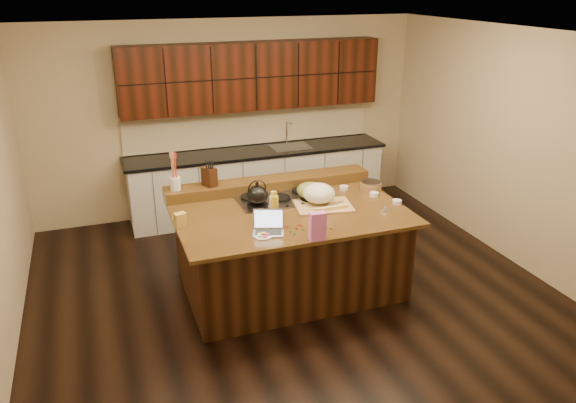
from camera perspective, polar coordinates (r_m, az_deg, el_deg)
name	(u,v)px	position (r m, az deg, el deg)	size (l,w,h in m)	color
room	(290,171)	(5.73, 0.17, 3.08)	(5.52, 5.02, 2.72)	black
island	(290,249)	(6.07, 0.16, -4.87)	(2.40, 1.60, 0.92)	black
back_ledge	(269,184)	(6.48, -1.93, 1.84)	(2.40, 0.30, 0.12)	black
cooktop	(280,199)	(6.14, -0.78, 0.25)	(0.92, 0.52, 0.05)	gray
back_counter	(256,146)	(7.95, -3.25, 5.63)	(3.70, 0.66, 2.40)	silver
kettle	(257,195)	(5.89, -3.14, 0.64)	(0.22, 0.22, 0.20)	black
green_bowl	(310,190)	(6.08, 2.28, 1.16)	(0.30, 0.30, 0.16)	olive
laptop	(268,226)	(5.38, -2.01, -2.53)	(0.36, 0.32, 0.21)	#B7B7BC
oil_bottle	(275,209)	(5.57, -1.34, -0.75)	(0.07, 0.07, 0.27)	yellow
vinegar_bottle	(273,208)	(5.62, -1.57, -0.64)	(0.06, 0.06, 0.25)	silver
wooden_tray	(320,196)	(5.98, 3.27, 0.54)	(0.65, 0.52, 0.24)	tan
ramekin_a	(374,194)	(6.33, 8.73, 0.73)	(0.10, 0.10, 0.04)	white
ramekin_b	(397,202)	(6.15, 11.01, -0.05)	(0.10, 0.10, 0.04)	white
ramekin_c	(344,188)	(6.48, 5.71, 1.37)	(0.10, 0.10, 0.04)	white
strainer_bowl	(371,187)	(6.49, 8.42, 1.51)	(0.24, 0.24, 0.09)	#996B3F
kitchen_timer	(385,208)	(5.92, 9.81, -0.69)	(0.08, 0.08, 0.07)	silver
pink_bag	(318,226)	(5.18, 3.02, -2.53)	(0.15, 0.08, 0.27)	#E46BC3
candy_plate	(263,236)	(5.30, -2.53, -3.52)	(0.18, 0.18, 0.01)	white
package_box	(180,220)	(5.54, -10.88, -1.91)	(0.11, 0.08, 0.15)	gold
utensil_crock	(175,184)	(6.22, -11.38, 1.80)	(0.12, 0.12, 0.14)	white
knife_block	(209,177)	(6.26, -8.00, 2.52)	(0.11, 0.17, 0.21)	black
gumdrop_0	(332,229)	(5.45, 4.48, -2.78)	(0.02, 0.02, 0.02)	red
gumdrop_1	(294,234)	(5.32, 0.66, -3.33)	(0.02, 0.02, 0.02)	#198C26
gumdrop_2	(299,225)	(5.52, 1.15, -2.39)	(0.02, 0.02, 0.02)	red
gumdrop_3	(312,222)	(5.58, 2.44, -2.09)	(0.02, 0.02, 0.02)	#198C26
gumdrop_4	(301,226)	(5.50, 1.37, -2.48)	(0.02, 0.02, 0.02)	red
gumdrop_5	(330,228)	(5.47, 4.28, -2.69)	(0.02, 0.02, 0.02)	#198C26
gumdrop_6	(281,231)	(5.37, -0.69, -3.06)	(0.02, 0.02, 0.02)	red
gumdrop_7	(324,228)	(5.45, 3.63, -2.74)	(0.02, 0.02, 0.02)	#198C26
gumdrop_8	(287,227)	(5.48, -0.08, -2.57)	(0.02, 0.02, 0.02)	red
gumdrop_9	(290,231)	(5.37, 0.20, -3.06)	(0.02, 0.02, 0.02)	#198C26
gumdrop_10	(323,225)	(5.52, 3.61, -2.42)	(0.02, 0.02, 0.02)	red
gumdrop_11	(303,229)	(5.42, 1.55, -2.85)	(0.02, 0.02, 0.02)	#198C26
gumdrop_12	(297,228)	(5.44, 0.88, -2.75)	(0.02, 0.02, 0.02)	red
gumdrop_13	(278,228)	(5.44, -1.01, -2.72)	(0.02, 0.02, 0.02)	#198C26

